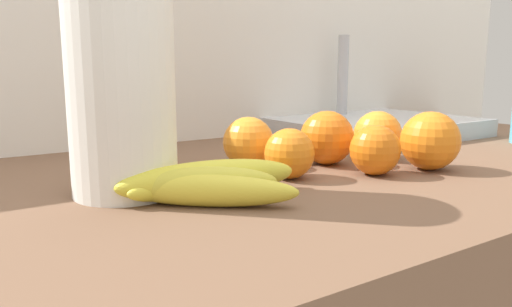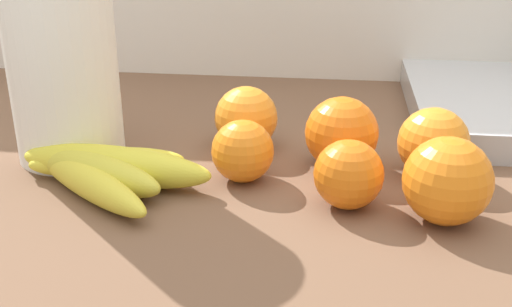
{
  "view_description": "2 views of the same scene",
  "coord_description": "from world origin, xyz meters",
  "px_view_note": "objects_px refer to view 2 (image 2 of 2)",
  "views": [
    {
      "loc": [
        -0.41,
        -0.55,
        1.05
      ],
      "look_at": [
        -0.09,
        -0.05,
        0.94
      ],
      "focal_mm": 34.46,
      "sensor_mm": 36.0,
      "label": 1
    },
    {
      "loc": [
        0.05,
        -0.67,
        1.21
      ],
      "look_at": [
        -0.02,
        -0.06,
        0.94
      ],
      "focal_mm": 45.91,
      "sensor_mm": 36.0,
      "label": 2
    }
  ],
  "objects_px": {
    "orange_right": "(243,151)",
    "banana_bunch": "(103,170)",
    "orange_back_left": "(246,118)",
    "paper_towel_roll": "(60,41)",
    "orange_far_right": "(349,174)",
    "orange_back_right": "(342,134)",
    "orange_front": "(447,181)",
    "orange_center": "(433,143)"
  },
  "relations": [
    {
      "from": "banana_bunch",
      "to": "orange_right",
      "type": "height_order",
      "value": "orange_right"
    },
    {
      "from": "orange_back_left",
      "to": "paper_towel_roll",
      "type": "bearing_deg",
      "value": -167.41
    },
    {
      "from": "banana_bunch",
      "to": "orange_front",
      "type": "distance_m",
      "value": 0.34
    },
    {
      "from": "orange_right",
      "to": "orange_far_right",
      "type": "distance_m",
      "value": 0.12
    },
    {
      "from": "orange_center",
      "to": "orange_back_right",
      "type": "bearing_deg",
      "value": 174.29
    },
    {
      "from": "orange_back_right",
      "to": "orange_back_left",
      "type": "height_order",
      "value": "orange_back_right"
    },
    {
      "from": "banana_bunch",
      "to": "orange_back_right",
      "type": "xyz_separation_m",
      "value": [
        0.24,
        0.07,
        0.02
      ]
    },
    {
      "from": "orange_front",
      "to": "banana_bunch",
      "type": "bearing_deg",
      "value": 174.39
    },
    {
      "from": "orange_far_right",
      "to": "paper_towel_roll",
      "type": "height_order",
      "value": "paper_towel_roll"
    },
    {
      "from": "orange_back_right",
      "to": "paper_towel_roll",
      "type": "xyz_separation_m",
      "value": [
        -0.31,
        0.0,
        0.09
      ]
    },
    {
      "from": "orange_far_right",
      "to": "orange_back_left",
      "type": "height_order",
      "value": "orange_back_left"
    },
    {
      "from": "orange_far_right",
      "to": "paper_towel_roll",
      "type": "xyz_separation_m",
      "value": [
        -0.31,
        0.09,
        0.1
      ]
    },
    {
      "from": "orange_far_right",
      "to": "orange_right",
      "type": "bearing_deg",
      "value": 157.0
    },
    {
      "from": "orange_back_right",
      "to": "paper_towel_roll",
      "type": "height_order",
      "value": "paper_towel_roll"
    },
    {
      "from": "orange_back_right",
      "to": "orange_far_right",
      "type": "relative_size",
      "value": 1.18
    },
    {
      "from": "orange_back_right",
      "to": "orange_far_right",
      "type": "height_order",
      "value": "orange_back_right"
    },
    {
      "from": "orange_center",
      "to": "orange_right",
      "type": "height_order",
      "value": "orange_center"
    },
    {
      "from": "orange_center",
      "to": "orange_front",
      "type": "relative_size",
      "value": 0.91
    },
    {
      "from": "banana_bunch",
      "to": "orange_far_right",
      "type": "relative_size",
      "value": 3.14
    },
    {
      "from": "orange_far_right",
      "to": "orange_back_right",
      "type": "bearing_deg",
      "value": 94.08
    },
    {
      "from": "banana_bunch",
      "to": "orange_far_right",
      "type": "bearing_deg",
      "value": -3.26
    },
    {
      "from": "orange_back_right",
      "to": "orange_right",
      "type": "xyz_separation_m",
      "value": [
        -0.1,
        -0.04,
        -0.01
      ]
    },
    {
      "from": "orange_back_right",
      "to": "orange_back_left",
      "type": "xyz_separation_m",
      "value": [
        -0.11,
        0.04,
        -0.0
      ]
    },
    {
      "from": "banana_bunch",
      "to": "orange_back_right",
      "type": "distance_m",
      "value": 0.26
    },
    {
      "from": "orange_back_left",
      "to": "paper_towel_roll",
      "type": "relative_size",
      "value": 0.25
    },
    {
      "from": "banana_bunch",
      "to": "paper_towel_roll",
      "type": "bearing_deg",
      "value": 129.46
    },
    {
      "from": "orange_front",
      "to": "orange_back_left",
      "type": "height_order",
      "value": "orange_front"
    },
    {
      "from": "banana_bunch",
      "to": "orange_far_right",
      "type": "height_order",
      "value": "orange_far_right"
    },
    {
      "from": "orange_right",
      "to": "orange_back_left",
      "type": "bearing_deg",
      "value": 94.87
    },
    {
      "from": "orange_back_right",
      "to": "orange_right",
      "type": "bearing_deg",
      "value": -157.46
    },
    {
      "from": "orange_back_left",
      "to": "orange_front",
      "type": "bearing_deg",
      "value": -36.56
    },
    {
      "from": "paper_towel_roll",
      "to": "orange_back_right",
      "type": "bearing_deg",
      "value": -0.16
    },
    {
      "from": "orange_right",
      "to": "banana_bunch",
      "type": "bearing_deg",
      "value": -167.23
    },
    {
      "from": "banana_bunch",
      "to": "orange_back_right",
      "type": "height_order",
      "value": "orange_back_right"
    },
    {
      "from": "orange_right",
      "to": "orange_back_left",
      "type": "xyz_separation_m",
      "value": [
        -0.01,
        0.09,
        0.0
      ]
    },
    {
      "from": "orange_back_right",
      "to": "orange_right",
      "type": "height_order",
      "value": "orange_back_right"
    },
    {
      "from": "orange_right",
      "to": "orange_far_right",
      "type": "relative_size",
      "value": 0.97
    },
    {
      "from": "orange_center",
      "to": "orange_far_right",
      "type": "height_order",
      "value": "orange_center"
    },
    {
      "from": "paper_towel_roll",
      "to": "orange_right",
      "type": "bearing_deg",
      "value": -12.07
    },
    {
      "from": "banana_bunch",
      "to": "orange_front",
      "type": "relative_size",
      "value": 2.58
    },
    {
      "from": "banana_bunch",
      "to": "orange_right",
      "type": "xyz_separation_m",
      "value": [
        0.14,
        0.03,
        0.01
      ]
    },
    {
      "from": "orange_right",
      "to": "orange_front",
      "type": "distance_m",
      "value": 0.21
    }
  ]
}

